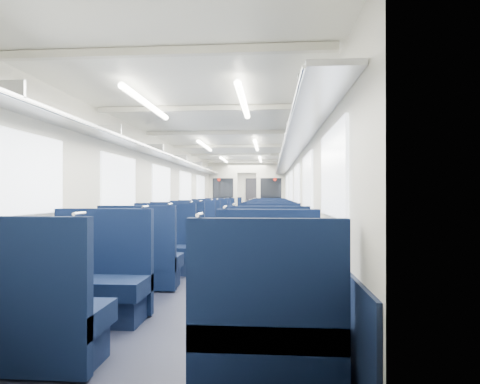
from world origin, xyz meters
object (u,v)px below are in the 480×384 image
Objects in this scene: seat_2 at (98,285)px; seat_9 at (269,242)px; seat_20 at (226,217)px; seat_19 at (270,221)px; seat_23 at (270,215)px; seat_15 at (269,227)px; seat_17 at (270,224)px; end_door at (253,198)px; seat_14 at (209,226)px; seat_7 at (269,251)px; seat_6 at (163,250)px; seat_5 at (269,265)px; seat_8 at (179,242)px; seat_18 at (219,221)px; seat_3 at (268,289)px; seat_13 at (269,231)px; seat_0 at (30,321)px; seat_11 at (269,236)px; seat_21 at (270,217)px; bulkhead at (247,194)px; seat_16 at (215,223)px; seat_22 at (229,215)px; seat_1 at (267,330)px; seat_4 at (140,262)px; seat_10 at (191,235)px; seat_12 at (200,231)px.

seat_2 is 1.00× the size of seat_9.
seat_19 is at bearing -52.55° from seat_20.
seat_19 is at bearing -90.00° from seat_23.
seat_9 is 3.35m from seat_15.
seat_19 is at bearing 90.00° from seat_17.
end_door reaches higher than seat_14.
seat_6 is at bearing -176.48° from seat_7.
seat_2 and seat_5 have the same top height.
seat_8 and seat_20 have the same top height.
seat_8 is at bearing -90.00° from seat_20.
seat_6 is 1.00× the size of seat_18.
seat_3 is 1.00× the size of seat_13.
seat_0 and seat_11 have the same top height.
seat_18 is at bearing -128.99° from seat_21.
seat_6 and seat_9 have the same top height.
seat_9 is 1.00× the size of seat_21.
seat_19 is (0.83, -1.50, -0.89)m from bulkhead.
seat_22 is (0.00, 4.27, 0.00)m from seat_16.
seat_15 is at bearing 90.00° from seat_3.
seat_17 is (0.00, 6.79, 0.00)m from seat_5.
bulkhead reaches higher than seat_21.
seat_3 and seat_7 have the same top height.
end_door is 17.31m from seat_1.
bulkhead is 2.51× the size of seat_6.
seat_4 is 7.94m from seat_18.
seat_10 is at bearing 109.82° from seat_3.
bulkhead is at bearing -64.30° from seat_22.
seat_22 is (0.00, 1.05, 0.00)m from seat_20.
seat_10 is at bearing -90.00° from seat_12.
seat_19 is (0.00, 4.66, 0.00)m from seat_11.
bulkhead is 1.39m from seat_20.
seat_4 is (-0.83, -9.46, -0.89)m from bulkhead.
seat_23 is (1.66, 9.04, 0.00)m from seat_8.
seat_7 is at bearing -79.49° from seat_20.
seat_8 is 6.00m from seat_19.
seat_21 is at bearing 90.00° from seat_9.
seat_1 is 8.11m from seat_15.
seat_9 is 1.00× the size of seat_11.
end_door is at bearing 86.55° from seat_6.
end_door reaches higher than seat_6.
end_door is 1.79× the size of seat_16.
bulkhead is at bearing -114.95° from seat_23.
seat_12 is at bearing -106.59° from seat_21.
seat_2 and seat_17 have the same top height.
seat_1 and seat_16 have the same top height.
seat_9 is at bearing 90.00° from seat_1.
bulkhead is 2.51× the size of seat_10.
seat_7 is 6.78m from seat_19.
seat_1 is 3.62m from seat_7.
seat_8 is 1.00× the size of seat_22.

